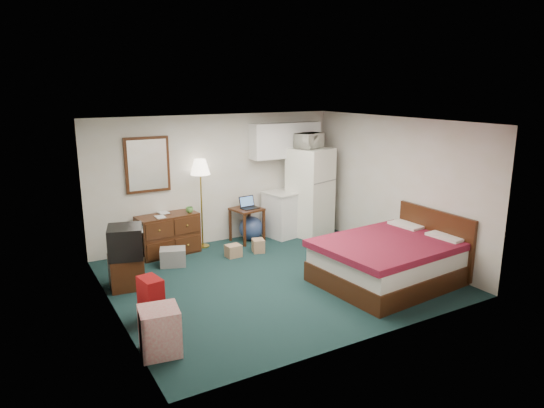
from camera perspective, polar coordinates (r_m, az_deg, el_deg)
floor at (r=7.92m, az=0.30°, el=-8.68°), size 5.00×4.50×0.01m
ceiling at (r=7.34m, az=0.33°, el=9.66°), size 5.00×4.50×0.01m
walls at (r=7.54m, az=0.31°, el=0.14°), size 5.01×4.51×2.50m
mirror at (r=8.97m, az=-14.45°, el=4.51°), size 0.80×0.06×1.00m
upper_cabinets at (r=9.91m, az=1.57°, el=7.52°), size 1.50×0.35×0.70m
headboard at (r=8.48m, az=18.52°, el=-3.95°), size 0.06×1.56×1.00m
dresser at (r=9.10m, az=-12.13°, el=-3.51°), size 1.14×0.61×0.75m
floor_lamp at (r=9.26m, az=-8.30°, el=0.02°), size 0.40×0.40×1.70m
desk at (r=9.63m, az=-2.97°, el=-2.45°), size 0.62×0.62×0.68m
exercise_ball at (r=9.73m, az=-2.46°, el=-2.87°), size 0.52×0.52×0.48m
kitchen_counter at (r=10.01m, az=1.68°, el=-1.16°), size 0.93×0.78×0.90m
fridge at (r=9.97m, az=4.51°, el=1.41°), size 0.93×0.93×1.80m
bed at (r=7.87m, az=13.59°, el=-6.62°), size 2.23×1.81×0.67m
tv_stand at (r=7.83m, az=-16.80°, el=-7.64°), size 0.55×0.59×0.49m
suitcase at (r=6.66m, az=-14.03°, el=-10.84°), size 0.29×0.40×0.60m
retail_box at (r=5.91m, az=-13.07°, el=-14.34°), size 0.51×0.51×0.55m
file_bin at (r=8.57m, az=-11.57°, el=-6.13°), size 0.52×0.45×0.30m
cardboard_box_a at (r=8.85m, az=-4.57°, el=-5.51°), size 0.27×0.24×0.22m
cardboard_box_b at (r=9.07m, az=-1.63°, el=-4.91°), size 0.27×0.29×0.24m
laptop at (r=9.49m, az=-2.61°, el=0.13°), size 0.36×0.31×0.23m
crt_tv at (r=7.67m, az=-16.87°, el=-4.28°), size 0.65×0.67×0.48m
microwave at (r=9.79m, az=4.39°, el=7.65°), size 0.63×0.50×0.38m
book_a at (r=8.79m, az=-13.57°, el=-0.91°), size 0.16×0.02×0.22m
book_b at (r=9.04m, az=-13.20°, el=-0.44°), size 0.18×0.04×0.24m
mug at (r=9.04m, az=-9.69°, el=-0.59°), size 0.17×0.15×0.14m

